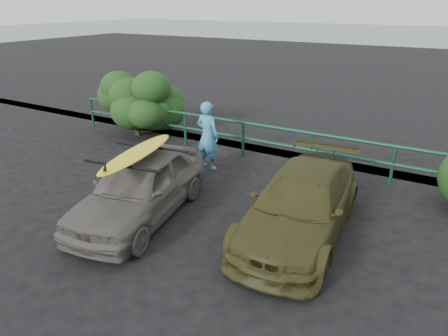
{
  "coord_description": "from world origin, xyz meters",
  "views": [
    {
      "loc": [
        3.89,
        -4.59,
        4.11
      ],
      "look_at": [
        0.14,
        1.93,
        0.97
      ],
      "focal_mm": 32.0,
      "sensor_mm": 36.0,
      "label": 1
    }
  ],
  "objects_px": {
    "sedan": "(140,187)",
    "surfboard": "(137,153)",
    "man": "(208,136)",
    "olive_vehicle": "(301,204)",
    "guardrail": "(276,145)"
  },
  "relations": [
    {
      "from": "sedan",
      "to": "surfboard",
      "type": "bearing_deg",
      "value": 80.2
    },
    {
      "from": "surfboard",
      "to": "man",
      "type": "bearing_deg",
      "value": 83.8
    },
    {
      "from": "sedan",
      "to": "man",
      "type": "distance_m",
      "value": 2.88
    },
    {
      "from": "sedan",
      "to": "olive_vehicle",
      "type": "height_order",
      "value": "sedan"
    },
    {
      "from": "sedan",
      "to": "surfboard",
      "type": "height_order",
      "value": "surfboard"
    },
    {
      "from": "guardrail",
      "to": "man",
      "type": "relative_size",
      "value": 7.74
    },
    {
      "from": "guardrail",
      "to": "olive_vehicle",
      "type": "distance_m",
      "value": 3.62
    },
    {
      "from": "guardrail",
      "to": "sedan",
      "type": "bearing_deg",
      "value": -106.55
    },
    {
      "from": "sedan",
      "to": "man",
      "type": "xyz_separation_m",
      "value": [
        -0.18,
        2.87,
        0.26
      ]
    },
    {
      "from": "sedan",
      "to": "surfboard",
      "type": "relative_size",
      "value": 1.53
    },
    {
      "from": "olive_vehicle",
      "to": "surfboard",
      "type": "distance_m",
      "value": 3.3
    },
    {
      "from": "sedan",
      "to": "man",
      "type": "bearing_deg",
      "value": 83.8
    },
    {
      "from": "guardrail",
      "to": "sedan",
      "type": "distance_m",
      "value": 4.29
    },
    {
      "from": "guardrail",
      "to": "surfboard",
      "type": "distance_m",
      "value": 4.38
    },
    {
      "from": "man",
      "to": "olive_vehicle",
      "type": "bearing_deg",
      "value": 154.71
    }
  ]
}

